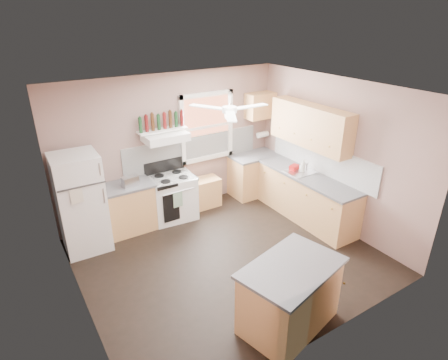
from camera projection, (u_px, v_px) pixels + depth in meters
floor at (229, 257)px, 6.14m from camera, size 4.50×4.50×0.00m
ceiling at (230, 91)px, 5.02m from camera, size 4.50×4.50×0.00m
wall_back at (171, 145)px, 7.14m from camera, size 4.50×0.05×2.70m
wall_right at (336, 154)px, 6.69m from camera, size 0.05×4.00×2.70m
wall_left at (70, 225)px, 4.48m from camera, size 0.05×4.00×2.70m
backsplash_back at (194, 150)px, 7.40m from camera, size 2.90×0.03×0.55m
backsplash_right at (321, 158)px, 6.97m from camera, size 0.03×2.60×0.55m
window_view at (206, 127)px, 7.37m from camera, size 1.00×0.02×1.20m
window_frame at (207, 127)px, 7.35m from camera, size 1.16×0.07×1.36m
refrigerator at (81, 203)px, 6.07m from camera, size 0.73×0.71×1.68m
base_cabinet_left at (128, 208)px, 6.76m from camera, size 0.90×0.60×0.86m
counter_left at (126, 186)px, 6.57m from camera, size 0.92×0.62×0.04m
toaster at (130, 181)px, 6.48m from camera, size 0.30×0.20×0.18m
stove at (173, 197)px, 7.15m from camera, size 0.87×0.71×0.86m
range_hood at (165, 137)px, 6.70m from camera, size 0.78×0.50×0.14m
bottle_shelf at (162, 130)px, 6.76m from camera, size 0.90×0.26×0.03m
cart at (205, 193)px, 7.65m from camera, size 0.57×0.39×0.57m
base_cabinet_corner at (254, 175)px, 8.12m from camera, size 1.00×0.60×0.86m
base_cabinet_right at (306, 198)px, 7.14m from camera, size 0.60×2.20×0.86m
counter_corner at (254, 156)px, 7.94m from camera, size 1.02×0.62×0.04m
counter_right at (308, 176)px, 6.95m from camera, size 0.62×2.22×0.04m
sink at (300, 172)px, 7.10m from camera, size 0.55×0.45×0.03m
faucet at (307, 167)px, 7.14m from camera, size 0.03×0.03×0.14m
upper_cabinet_right at (310, 126)px, 6.80m from camera, size 0.33×1.80×0.76m
upper_cabinet_corner at (260, 106)px, 7.71m from camera, size 0.60×0.33×0.52m
paper_towel at (263, 135)px, 8.06m from camera, size 0.26×0.12×0.12m
island at (289, 297)px, 4.67m from camera, size 1.35×1.03×0.86m
island_top at (292, 268)px, 4.48m from camera, size 1.43×1.11×0.04m
ceiling_fan_hub at (230, 110)px, 5.13m from camera, size 0.20×0.20×0.08m
soap_bottle at (303, 166)px, 7.02m from camera, size 0.14×0.14×0.26m
red_caddy at (294, 168)px, 7.15m from camera, size 0.21×0.16×0.10m
wine_bottles at (162, 121)px, 6.69m from camera, size 0.86×0.06×0.31m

